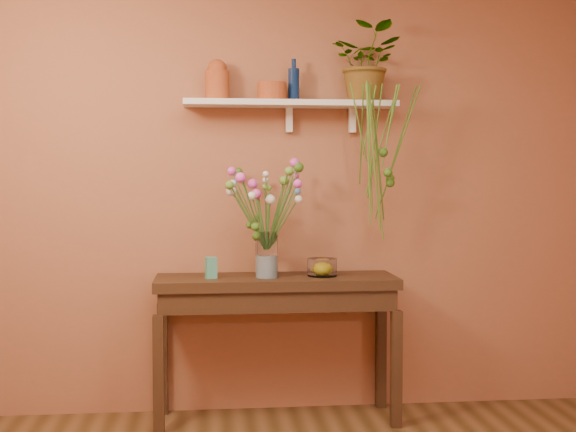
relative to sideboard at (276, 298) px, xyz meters
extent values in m
cube|color=#A15C3F|center=(0.05, 0.25, 0.60)|extent=(4.00, 0.04, 2.70)
cube|color=#372516|center=(0.00, 0.00, 0.10)|extent=(1.44, 0.46, 0.06)
cube|color=#372516|center=(0.00, 0.00, 0.00)|extent=(1.38, 0.43, 0.12)
cube|color=#372516|center=(-0.69, -0.20, -0.40)|extent=(0.06, 0.06, 0.69)
cube|color=#372516|center=(0.69, -0.20, -0.40)|extent=(0.06, 0.06, 0.69)
cube|color=#372516|center=(-0.69, 0.20, -0.40)|extent=(0.06, 0.06, 0.69)
cube|color=#372516|center=(0.69, 0.20, -0.40)|extent=(0.06, 0.06, 0.69)
cube|color=white|center=(0.10, 0.12, 1.17)|extent=(1.30, 0.24, 0.04)
cube|color=white|center=(0.10, 0.22, 1.08)|extent=(0.04, 0.05, 0.15)
cube|color=white|center=(0.50, 0.22, 1.08)|extent=(0.04, 0.05, 0.15)
cylinder|color=#993818|center=(-0.35, 0.13, 1.28)|extent=(0.17, 0.17, 0.18)
sphere|color=#993818|center=(-0.35, 0.13, 1.38)|extent=(0.12, 0.12, 0.12)
cylinder|color=#993818|center=(-0.02, 0.11, 1.24)|extent=(0.23, 0.23, 0.11)
cylinder|color=#0B1F48|center=(0.12, 0.14, 1.29)|extent=(0.09, 0.09, 0.20)
cylinder|color=#0B1F48|center=(0.12, 0.14, 1.42)|extent=(0.04, 0.04, 0.06)
imported|color=#38641A|center=(0.57, 0.10, 1.42)|extent=(0.53, 0.50, 0.46)
cylinder|color=#38641A|center=(0.75, -0.01, 0.94)|extent=(0.19, 0.10, 0.67)
cylinder|color=#51842A|center=(0.58, -0.07, 0.94)|extent=(0.13, 0.18, 0.66)
cylinder|color=#51842A|center=(0.56, -0.01, 1.06)|extent=(0.07, 0.09, 0.41)
cylinder|color=#38641A|center=(0.51, -0.04, 0.98)|extent=(0.03, 0.22, 0.59)
cylinder|color=#51842A|center=(0.54, -0.09, 0.85)|extent=(0.07, 0.17, 0.84)
cylinder|color=#51842A|center=(0.57, -0.12, 0.84)|extent=(0.15, 0.28, 0.87)
cylinder|color=#38641A|center=(0.73, -0.05, 0.87)|extent=(0.25, 0.16, 0.80)
cylinder|color=#51842A|center=(0.48, -0.08, 1.04)|extent=(0.15, 0.19, 0.46)
cylinder|color=#51842A|center=(0.67, -0.07, 1.03)|extent=(0.08, 0.08, 0.49)
cylinder|color=#38641A|center=(0.61, -0.05, 0.87)|extent=(0.13, 0.21, 0.81)
cylinder|color=#51842A|center=(0.69, -0.04, 1.06)|extent=(0.06, 0.17, 0.42)
cylinder|color=#51842A|center=(0.54, -0.12, 0.89)|extent=(0.11, 0.30, 0.76)
cylinder|color=#38641A|center=(0.58, -0.07, 0.93)|extent=(0.06, 0.16, 0.68)
cylinder|color=#51842A|center=(0.59, -0.02, 0.81)|extent=(0.14, 0.09, 0.93)
cylinder|color=#51842A|center=(0.64, -0.02, 0.95)|extent=(0.17, 0.15, 0.65)
sphere|color=#38641A|center=(0.64, -0.04, 0.87)|extent=(0.06, 0.06, 0.06)
sphere|color=#38641A|center=(0.66, -0.09, 0.75)|extent=(0.06, 0.06, 0.06)
sphere|color=#38641A|center=(0.69, -0.02, 0.71)|extent=(0.06, 0.06, 0.06)
sphere|color=#38641A|center=(0.69, -0.03, 0.69)|extent=(0.06, 0.06, 0.06)
cylinder|color=white|center=(-0.06, -0.04, 0.26)|extent=(0.13, 0.13, 0.27)
cylinder|color=silver|center=(-0.06, -0.04, 0.19)|extent=(0.12, 0.12, 0.13)
cylinder|color=#386B28|center=(-0.07, -0.12, 0.52)|extent=(0.02, 0.17, 0.45)
sphere|color=silver|center=(-0.08, -0.20, 0.74)|extent=(0.04, 0.04, 0.04)
cylinder|color=#386B28|center=(-0.05, -0.10, 0.45)|extent=(0.02, 0.11, 0.30)
sphere|color=silver|center=(-0.05, -0.15, 0.59)|extent=(0.06, 0.06, 0.06)
cylinder|color=#386B28|center=(-0.01, -0.19, 0.53)|extent=(0.10, 0.30, 0.47)
sphere|color=olive|center=(0.04, -0.34, 0.76)|extent=(0.05, 0.05, 0.05)
cylinder|color=#386B28|center=(0.03, -0.11, 0.45)|extent=(0.17, 0.16, 0.31)
sphere|color=silver|center=(0.11, -0.19, 0.60)|extent=(0.05, 0.05, 0.05)
cylinder|color=#386B28|center=(0.02, -0.12, 0.49)|extent=(0.17, 0.17, 0.40)
sphere|color=#E346C9|center=(0.11, -0.20, 0.69)|extent=(0.05, 0.05, 0.05)
cylinder|color=#386B28|center=(-0.01, -0.07, 0.50)|extent=(0.11, 0.06, 0.41)
sphere|color=olive|center=(0.04, -0.09, 0.70)|extent=(0.06, 0.06, 0.06)
cylinder|color=#386B28|center=(0.03, -0.04, 0.54)|extent=(0.20, 0.01, 0.49)
sphere|color=#38641A|center=(0.13, -0.04, 0.78)|extent=(0.06, 0.06, 0.06)
cylinder|color=#386B28|center=(0.02, -0.04, 0.55)|extent=(0.18, 0.02, 0.52)
sphere|color=#E346C9|center=(0.11, -0.03, 0.81)|extent=(0.06, 0.06, 0.06)
cylinder|color=#386B28|center=(0.03, -0.01, 0.51)|extent=(0.19, 0.08, 0.44)
sphere|color=#E346C9|center=(0.12, 0.03, 0.73)|extent=(0.04, 0.04, 0.04)
cylinder|color=#386B28|center=(0.04, 0.03, 0.47)|extent=(0.20, 0.15, 0.35)
sphere|color=#5C8ECC|center=(0.14, 0.09, 0.64)|extent=(0.05, 0.05, 0.05)
cylinder|color=#386B28|center=(0.04, 0.03, 0.53)|extent=(0.19, 0.16, 0.48)
sphere|color=silver|center=(0.13, 0.10, 0.77)|extent=(0.04, 0.04, 0.04)
cylinder|color=#386B28|center=(-0.05, -0.01, 0.45)|extent=(0.04, 0.07, 0.31)
sphere|color=silver|center=(-0.03, 0.02, 0.60)|extent=(0.04, 0.04, 0.04)
cylinder|color=#386B28|center=(-0.05, -0.01, 0.48)|extent=(0.03, 0.08, 0.36)
sphere|color=olive|center=(-0.04, 0.03, 0.66)|extent=(0.04, 0.04, 0.04)
cylinder|color=#386B28|center=(-0.05, 0.07, 0.50)|extent=(0.02, 0.23, 0.41)
sphere|color=silver|center=(-0.05, 0.18, 0.70)|extent=(0.04, 0.04, 0.04)
cylinder|color=#386B28|center=(-0.10, 0.04, 0.49)|extent=(0.08, 0.17, 0.39)
sphere|color=#E346C9|center=(-0.13, 0.11, 0.68)|extent=(0.06, 0.06, 0.06)
cylinder|color=#386B28|center=(-0.08, -0.02, 0.46)|extent=(0.05, 0.06, 0.33)
sphere|color=olive|center=(-0.11, 0.01, 0.62)|extent=(0.04, 0.04, 0.04)
cylinder|color=#386B28|center=(-0.14, 0.06, 0.52)|extent=(0.16, 0.21, 0.46)
sphere|color=#38641A|center=(-0.22, 0.15, 0.75)|extent=(0.06, 0.06, 0.06)
cylinder|color=#386B28|center=(-0.16, 0.00, 0.53)|extent=(0.21, 0.09, 0.47)
sphere|color=#E346C9|center=(-0.26, 0.04, 0.76)|extent=(0.05, 0.05, 0.05)
cylinder|color=#386B28|center=(-0.09, -0.04, 0.46)|extent=(0.07, 0.02, 0.33)
sphere|color=#E346C9|center=(-0.12, -0.03, 0.62)|extent=(0.06, 0.06, 0.06)
cylinder|color=#386B28|center=(-0.16, -0.05, 0.49)|extent=(0.21, 0.01, 0.40)
sphere|color=#5C8ECC|center=(-0.26, -0.05, 0.69)|extent=(0.04, 0.04, 0.04)
cylinder|color=#386B28|center=(-0.17, -0.08, 0.47)|extent=(0.22, 0.08, 0.35)
sphere|color=silver|center=(-0.27, -0.11, 0.64)|extent=(0.06, 0.06, 0.06)
cylinder|color=#386B28|center=(-0.16, -0.07, 0.49)|extent=(0.21, 0.07, 0.40)
sphere|color=silver|center=(-0.26, -0.10, 0.69)|extent=(0.04, 0.04, 0.04)
cylinder|color=#386B28|center=(-0.17, -0.11, 0.49)|extent=(0.22, 0.14, 0.39)
sphere|color=olive|center=(-0.28, -0.17, 0.68)|extent=(0.05, 0.05, 0.05)
cylinder|color=#386B28|center=(-0.11, -0.10, 0.46)|extent=(0.10, 0.12, 0.32)
sphere|color=silver|center=(-0.15, -0.15, 0.62)|extent=(0.05, 0.05, 0.05)
cylinder|color=#386B28|center=(-0.14, -0.17, 0.51)|extent=(0.16, 0.27, 0.43)
sphere|color=#E346C9|center=(-0.23, -0.30, 0.72)|extent=(0.06, 0.06, 0.06)
cylinder|color=#386B28|center=(-0.07, -0.10, 0.48)|extent=(0.02, 0.13, 0.38)
sphere|color=olive|center=(-0.08, -0.16, 0.67)|extent=(0.04, 0.04, 0.04)
sphere|color=#38641A|center=(-0.10, 0.13, 0.47)|extent=(0.05, 0.05, 0.05)
sphere|color=#38641A|center=(-0.11, 0.06, 0.36)|extent=(0.05, 0.05, 0.05)
sphere|color=#38641A|center=(-0.13, -0.14, 0.38)|extent=(0.05, 0.05, 0.05)
sphere|color=#38641A|center=(-0.16, -0.04, 0.44)|extent=(0.05, 0.05, 0.05)
sphere|color=#38641A|center=(-0.10, 0.08, 0.39)|extent=(0.05, 0.05, 0.05)
sphere|color=#38641A|center=(-0.14, -0.20, 0.44)|extent=(0.05, 0.05, 0.05)
cylinder|color=white|center=(0.28, -0.01, 0.18)|extent=(0.18, 0.18, 0.11)
cylinder|color=white|center=(0.28, -0.01, 0.13)|extent=(0.17, 0.17, 0.01)
sphere|color=yellow|center=(0.28, -0.01, 0.17)|extent=(0.08, 0.08, 0.08)
cube|color=teal|center=(-0.39, -0.05, 0.19)|extent=(0.07, 0.06, 0.13)
camera|label=1|loc=(-0.41, -4.56, 0.73)|focal=47.87mm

